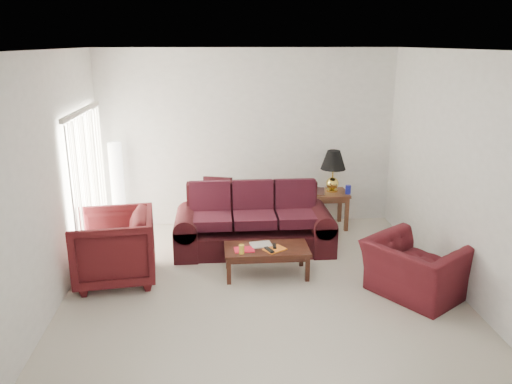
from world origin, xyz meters
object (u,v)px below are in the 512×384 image
at_px(floor_lamp, 118,188).
at_px(coffee_table, 267,261).
at_px(end_table, 330,209).
at_px(armchair_right, 415,269).
at_px(sofa, 254,220).
at_px(armchair_left, 114,248).

distance_m(floor_lamp, coffee_table, 2.99).
relative_size(end_table, armchair_right, 0.57).
height_order(sofa, end_table, sofa).
height_order(sofa, floor_lamp, floor_lamp).
height_order(sofa, armchair_left, sofa).
bearing_deg(end_table, sofa, -147.15).
distance_m(end_table, armchair_right, 2.56).
bearing_deg(armchair_right, floor_lamp, 23.35).
relative_size(armchair_left, armchair_right, 0.95).
bearing_deg(armchair_left, end_table, 111.56).
distance_m(armchair_right, coffee_table, 1.94).
distance_m(end_table, floor_lamp, 3.60).
bearing_deg(sofa, armchair_right, -35.26).
xyz_separation_m(floor_lamp, coffee_table, (2.29, -1.83, -0.57)).
xyz_separation_m(end_table, floor_lamp, (-3.57, 0.05, 0.46)).
height_order(armchair_left, armchair_right, armchair_left).
height_order(floor_lamp, armchair_right, floor_lamp).
bearing_deg(floor_lamp, end_table, -0.80).
distance_m(armchair_left, armchair_right, 3.90).
xyz_separation_m(sofa, armchair_right, (1.90, -1.61, -0.13)).
height_order(floor_lamp, coffee_table, floor_lamp).
relative_size(floor_lamp, armchair_right, 1.41).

